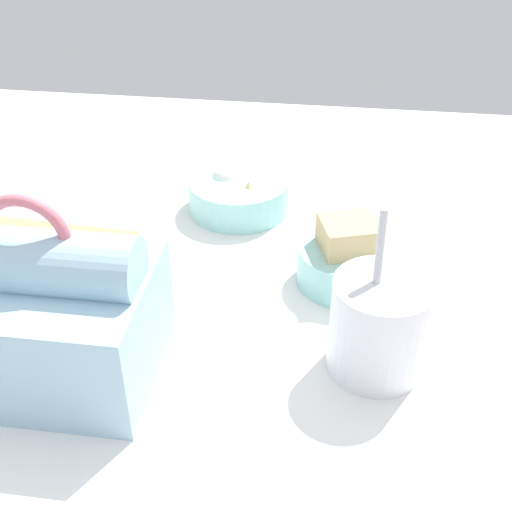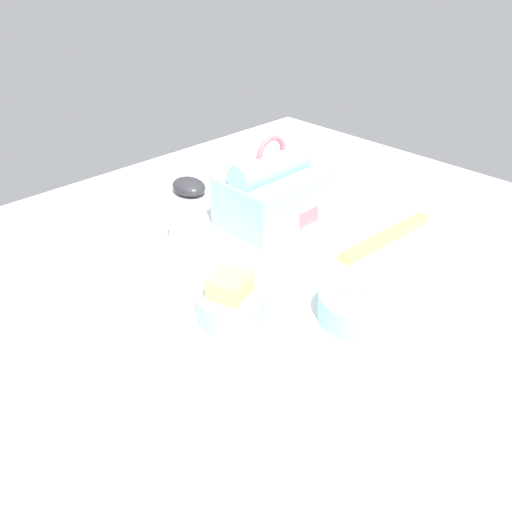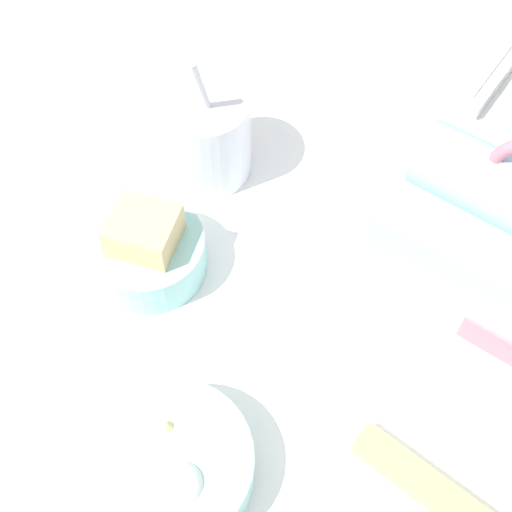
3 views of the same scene
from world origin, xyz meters
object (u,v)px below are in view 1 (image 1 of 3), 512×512
lunch_bag (45,313)px  soup_cup (379,324)px  bento_bowl_snacks (239,193)px  bento_bowl_sandwich (346,260)px  chopstick_case (39,232)px

lunch_bag → soup_cup: (-27.90, -4.16, -1.45)cm
bento_bowl_snacks → soup_cup: bearing=122.5°
soup_cup → bento_bowl_sandwich: size_ratio=1.50×
chopstick_case → bento_bowl_sandwich: bearing=174.1°
soup_cup → bento_bowl_sandwich: 12.73cm
lunch_bag → soup_cup: size_ratio=1.20×
bento_bowl_sandwich → bento_bowl_snacks: (13.42, -13.34, -0.53)cm
chopstick_case → lunch_bag: bearing=117.3°
bento_bowl_snacks → lunch_bag: bearing=68.7°
soup_cup → bento_bowl_sandwich: soup_cup is taller
lunch_bag → bento_bowl_snacks: (-11.61, -29.74, -4.02)cm
soup_cup → bento_bowl_sandwich: (2.86, -12.24, -2.04)cm
soup_cup → chopstick_case: size_ratio=0.64×
bento_bowl_snacks → bento_bowl_sandwich: bearing=135.2°
bento_bowl_sandwich → bento_bowl_snacks: 18.93cm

